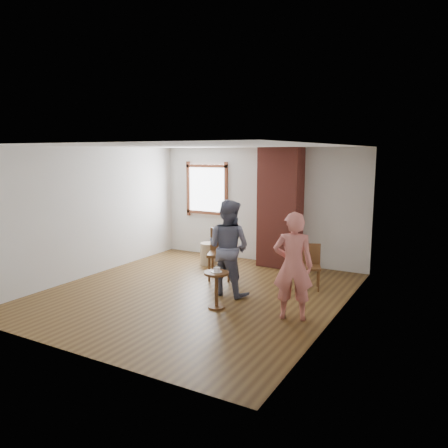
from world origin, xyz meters
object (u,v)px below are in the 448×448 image
(person_pink, at_px, (293,266))
(man, at_px, (228,248))
(stoneware_crock, at_px, (209,254))
(dining_chair_left, at_px, (221,250))
(dining_chair_right, at_px, (310,264))
(side_table, at_px, (216,284))

(person_pink, bearing_deg, man, -40.46)
(stoneware_crock, bearing_deg, man, -49.46)
(stoneware_crock, distance_m, man, 2.20)
(dining_chair_left, distance_m, dining_chair_right, 1.77)
(dining_chair_left, height_order, dining_chair_right, dining_chair_left)
(side_table, bearing_deg, stoneware_crock, 123.68)
(side_table, distance_m, man, 0.86)
(stoneware_crock, distance_m, dining_chair_right, 2.59)
(man, relative_size, person_pink, 1.03)
(stoneware_crock, height_order, side_table, side_table)
(side_table, distance_m, person_pink, 1.31)
(side_table, height_order, man, man)
(side_table, bearing_deg, person_pink, 7.53)
(dining_chair_right, bearing_deg, person_pink, -101.63)
(man, bearing_deg, dining_chair_left, -47.57)
(dining_chair_left, relative_size, side_table, 1.67)
(dining_chair_left, height_order, person_pink, person_pink)
(dining_chair_right, xyz_separation_m, side_table, (-0.97, -1.77, -0.06))
(man, height_order, person_pink, man)
(dining_chair_right, height_order, man, man)
(man, bearing_deg, dining_chair_right, -131.85)
(dining_chair_right, distance_m, man, 1.60)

